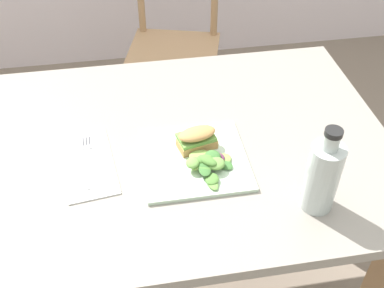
{
  "coord_description": "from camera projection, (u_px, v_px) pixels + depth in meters",
  "views": [
    {
      "loc": [
        -0.13,
        -0.96,
        1.54
      ],
      "look_at": [
        0.01,
        -0.1,
        0.76
      ],
      "focal_mm": 43.69,
      "sensor_mm": 36.0,
      "label": 1
    }
  ],
  "objects": [
    {
      "name": "sandwich_half_front",
      "position": [
        197.0,
        138.0,
        1.16
      ],
      "size": [
        0.11,
        0.08,
        0.06
      ],
      "color": "tan",
      "rests_on": "plate_lunch"
    },
    {
      "name": "bottle_cold_brew",
      "position": [
        321.0,
        179.0,
        0.99
      ],
      "size": [
        0.07,
        0.07,
        0.22
      ],
      "color": "black",
      "rests_on": "dining_table"
    },
    {
      "name": "ground_plane",
      "position": [
        185.0,
        278.0,
        1.75
      ],
      "size": [
        7.94,
        7.94,
        0.0
      ],
      "primitive_type": "plane",
      "color": "#7A6B5B"
    },
    {
      "name": "dining_table",
      "position": [
        164.0,
        181.0,
        1.29
      ],
      "size": [
        1.19,
        0.8,
        0.74
      ],
      "color": "gray",
      "rests_on": "ground"
    },
    {
      "name": "fork_on_napkin",
      "position": [
        88.0,
        157.0,
        1.15
      ],
      "size": [
        0.03,
        0.19,
        0.0
      ],
      "color": "silver",
      "rests_on": "napkin_folded"
    },
    {
      "name": "napkin_folded",
      "position": [
        88.0,
        163.0,
        1.14
      ],
      "size": [
        0.15,
        0.26,
        0.0
      ],
      "primitive_type": "cube",
      "rotation": [
        0.0,
        0.0,
        0.13
      ],
      "color": "white",
      "rests_on": "dining_table"
    },
    {
      "name": "salad_mixed_greens",
      "position": [
        209.0,
        163.0,
        1.11
      ],
      "size": [
        0.13,
        0.13,
        0.03
      ],
      "color": "#3D7033",
      "rests_on": "plate_lunch"
    },
    {
      "name": "plate_lunch",
      "position": [
        195.0,
        159.0,
        1.15
      ],
      "size": [
        0.26,
        0.26,
        0.01
      ],
      "primitive_type": "cube",
      "color": "beige",
      "rests_on": "dining_table"
    },
    {
      "name": "chair_wooden_far",
      "position": [
        174.0,
        47.0,
        2.13
      ],
      "size": [
        0.49,
        0.49,
        0.87
      ],
      "color": "tan",
      "rests_on": "ground"
    }
  ]
}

